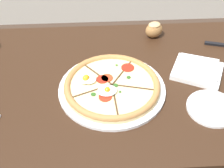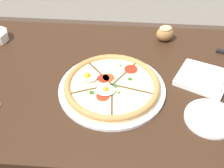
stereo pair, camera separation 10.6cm
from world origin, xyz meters
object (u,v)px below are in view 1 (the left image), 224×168
at_px(dining_table, 122,101).
at_px(pizza, 112,86).
at_px(bread_piece_near, 154,29).
at_px(side_saucer, 212,108).
at_px(napkin_folded, 198,70).

distance_m(dining_table, pizza, 0.14).
bearing_deg(bread_piece_near, side_saucer, -73.75).
bearing_deg(napkin_folded, bread_piece_near, 116.43).
bearing_deg(side_saucer, pizza, 161.38).
distance_m(pizza, bread_piece_near, 0.38).
bearing_deg(pizza, dining_table, 50.17).
xyz_separation_m(bread_piece_near, side_saucer, (0.13, -0.43, -0.03)).
relative_size(pizza, side_saucer, 2.24).
relative_size(dining_table, side_saucer, 8.14).
height_order(napkin_folded, bread_piece_near, bread_piece_near).
distance_m(pizza, napkin_folded, 0.33).
bearing_deg(bread_piece_near, dining_table, -119.71).
height_order(dining_table, side_saucer, side_saucer).
xyz_separation_m(dining_table, napkin_folded, (0.28, 0.02, 0.12)).
bearing_deg(bread_piece_near, napkin_folded, -63.57).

